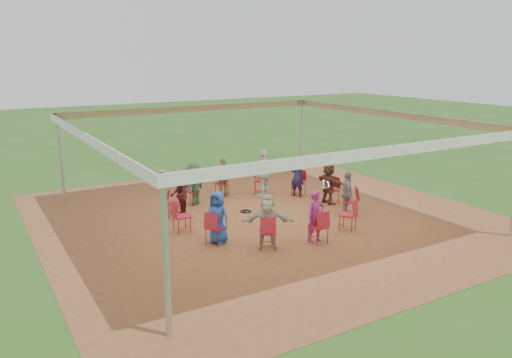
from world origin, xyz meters
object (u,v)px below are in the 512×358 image
chair_0 (331,190)px  person_seated_1 (297,177)px  chair_1 (299,183)px  chair_9 (318,227)px  person_seated_0 (329,183)px  chair_4 (191,191)px  person_seated_5 (218,217)px  chair_11 (351,201)px  cable_coil (246,211)px  person_seated_6 (267,221)px  chair_5 (175,203)px  person_seated_3 (194,184)px  person_seated_8 (347,193)px  chair_6 (182,216)px  chair_10 (348,215)px  chair_7 (215,228)px  chair_3 (222,184)px  chair_8 (268,232)px  person_seated_7 (316,216)px  standing_person (264,173)px  person_seated_2 (224,177)px  person_seated_4 (179,195)px  laptop (325,185)px  chair_2 (260,181)px

chair_0 → person_seated_1: 1.40m
chair_1 → chair_9: bearing=120.0°
person_seated_0 → person_seated_1: 1.34m
chair_9 → chair_4: bearing=105.0°
person_seated_5 → chair_1: bearing=90.0°
chair_11 → cable_coil: 3.30m
chair_0 → person_seated_6: 4.61m
chair_5 → person_seated_0: person_seated_0 is taller
chair_5 → person_seated_6: bearing=46.3°
person_seated_0 → person_seated_3: bearing=60.0°
chair_9 → person_seated_8: 2.67m
chair_11 → chair_6: bearing=105.0°
chair_6 → chair_10: 4.71m
chair_6 → person_seated_3: size_ratio=0.64×
chair_7 → chair_9: size_ratio=1.00×
chair_6 → chair_10: size_ratio=1.00×
chair_3 → chair_7: (-2.28, -4.11, 0.00)m
person_seated_8 → chair_11: bearing=-90.0°
chair_1 → chair_8: 5.25m
chair_0 → chair_1: bearing=15.0°
chair_1 → chair_7: (-4.66, -2.80, 0.00)m
chair_6 → person_seated_5: 1.40m
person_seated_7 → standing_person: (1.14, 4.47, 0.14)m
person_seated_2 → person_seated_5: 4.50m
chair_7 → chair_11: bearing=60.0°
chair_5 → chair_8: same height
chair_0 → chair_9: size_ratio=1.00×
person_seated_7 → chair_11: bearing=27.8°
chair_5 → chair_7: 2.72m
cable_coil → person_seated_1: bearing=15.9°
chair_1 → person_seated_2: person_seated_2 is taller
person_seated_4 → chair_11: bearing=90.0°
chair_9 → laptop: (2.39, 2.76, 0.21)m
chair_5 → person_seated_5: 2.67m
chair_1 → person_seated_5: 5.32m
laptop → chair_7: bearing=105.8°
person_seated_5 → laptop: (4.66, 1.38, -0.05)m
person_seated_8 → chair_0: bearing=10.2°
chair_6 → person_seated_7: person_seated_7 is taller
chair_6 → chair_9: (2.76, -2.67, 0.00)m
person_seated_5 → person_seated_7: same height
chair_7 → person_seated_0: bearing=75.3°
chair_1 → person_seated_4: bearing=60.7°
chair_1 → chair_3: size_ratio=1.00×
chair_0 → person_seated_8: person_seated_8 is taller
chair_4 → person_seated_6: 4.61m
chair_5 → cable_coil: bearing=101.0°
chair_11 → person_seated_8: 0.29m
chair_2 → person_seated_2: 1.40m
chair_11 → person_seated_4: (-4.65, 2.58, 0.26)m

